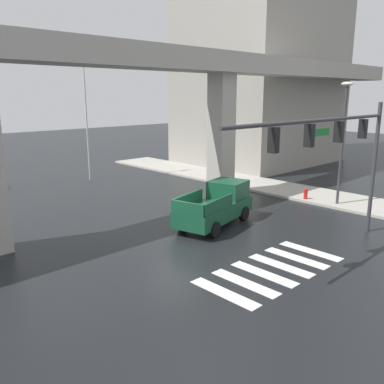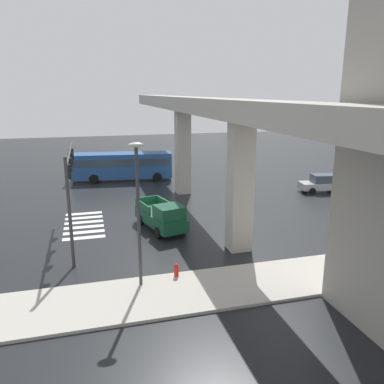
# 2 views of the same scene
# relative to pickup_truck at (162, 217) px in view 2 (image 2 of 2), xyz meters

# --- Properties ---
(ground_plane) EXTENTS (120.00, 120.00, 0.00)m
(ground_plane) POSITION_rel_pickup_truck_xyz_m (-2.64, 0.24, -0.99)
(ground_plane) COLOR black
(crosswalk_stripes) EXTENTS (6.05, 2.80, 0.01)m
(crosswalk_stripes) POSITION_rel_pickup_truck_xyz_m (-2.64, -5.36, -0.98)
(crosswalk_stripes) COLOR silver
(crosswalk_stripes) RESTS_ON ground
(elevated_overpass) EXTENTS (56.34, 2.33, 9.04)m
(elevated_overpass) POSITION_rel_pickup_truck_xyz_m (-2.64, 3.90, 6.80)
(elevated_overpass) COLOR #ADA89E
(elevated_overpass) RESTS_ON ground
(sidewalk_east) EXTENTS (4.00, 36.00, 0.15)m
(sidewalk_east) POSITION_rel_pickup_truck_xyz_m (8.98, 2.24, -0.91)
(sidewalk_east) COLOR #ADA89E
(sidewalk_east) RESTS_ON ground
(pickup_truck) EXTENTS (5.41, 3.06, 2.08)m
(pickup_truck) POSITION_rel_pickup_truck_xyz_m (0.00, 0.00, 0.00)
(pickup_truck) COLOR #14472D
(pickup_truck) RESTS_ON ground
(city_bus) EXTENTS (3.75, 11.02, 2.99)m
(city_bus) POSITION_rel_pickup_truck_xyz_m (-17.00, -1.21, 0.73)
(city_bus) COLOR #234C8C
(city_bus) RESTS_ON ground
(sedan_silver) EXTENTS (2.44, 4.52, 1.72)m
(sedan_silver) POSITION_rel_pickup_truck_xyz_m (-6.58, 17.10, -0.14)
(sedan_silver) COLOR #A8AAAF
(sedan_silver) RESTS_ON ground
(traffic_signal_mast) EXTENTS (10.89, 0.32, 6.20)m
(traffic_signal_mast) POSITION_rel_pickup_truck_xyz_m (0.82, -5.90, 3.69)
(traffic_signal_mast) COLOR #38383D
(traffic_signal_mast) RESTS_ON ground
(street_lamp_near_corner) EXTENTS (0.44, 0.70, 7.24)m
(street_lamp_near_corner) POSITION_rel_pickup_truck_xyz_m (7.78, -2.60, 3.57)
(street_lamp_near_corner) COLOR #38383D
(street_lamp_near_corner) RESTS_ON ground
(fire_hydrant) EXTENTS (0.24, 0.24, 0.85)m
(fire_hydrant) POSITION_rel_pickup_truck_xyz_m (7.38, -0.69, -0.56)
(fire_hydrant) COLOR red
(fire_hydrant) RESTS_ON ground
(flagpole) EXTENTS (1.16, 0.12, 10.36)m
(flagpole) POSITION_rel_pickup_truck_xyz_m (1.02, 14.52, 4.99)
(flagpole) COLOR silver
(flagpole) RESTS_ON ground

